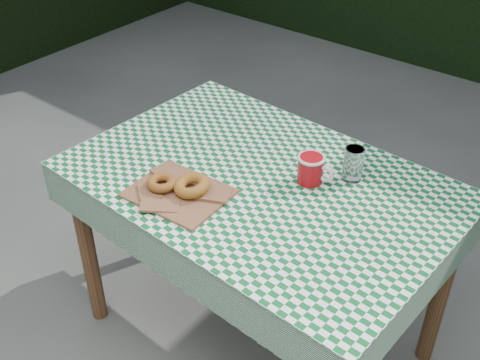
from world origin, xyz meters
name	(u,v)px	position (x,y,z in m)	size (l,w,h in m)	color
ground	(233,343)	(0.00, 0.00, 0.00)	(60.00, 60.00, 0.00)	#484843
table	(258,265)	(0.04, 0.09, 0.38)	(1.22, 0.81, 0.75)	brown
tablecloth	(260,180)	(0.04, 0.09, 0.75)	(1.24, 0.83, 0.01)	#0D5525
paper_bag	(179,192)	(-0.10, -0.13, 0.76)	(0.30, 0.24, 0.02)	#8C5D3D
bagel_front	(162,183)	(-0.16, -0.15, 0.79)	(0.09, 0.09, 0.03)	brown
bagel_back	(192,186)	(-0.07, -0.11, 0.79)	(0.11, 0.11, 0.04)	#A37421
coffee_mug	(310,169)	(0.18, 0.18, 0.80)	(0.17, 0.17, 0.09)	#A10A10
drinking_glass	(353,164)	(0.28, 0.28, 0.81)	(0.06, 0.06, 0.11)	silver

